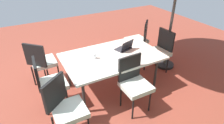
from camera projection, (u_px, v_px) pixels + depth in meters
name	position (u px, v px, depth m)	size (l,w,h in m)	color
ground_plane	(112.00, 86.00, 3.97)	(10.00, 10.00, 0.02)	brown
dining_table	(112.00, 58.00, 3.61)	(1.84, 1.15, 0.73)	silver
chair_southwest	(139.00, 38.00, 4.73)	(0.59, 0.59, 0.98)	silver
chair_east	(48.00, 82.00, 3.17)	(0.48, 0.47, 0.98)	silver
chair_west	(160.00, 50.00, 4.20)	(0.47, 0.46, 0.98)	silver
chair_north	(134.00, 82.00, 3.17)	(0.46, 0.47, 0.98)	silver
chair_southeast	(41.00, 61.00, 3.77)	(0.59, 0.59, 0.98)	silver
chair_northeast	(65.00, 106.00, 2.68)	(0.58, 0.58, 0.98)	silver
laptop	(125.00, 48.00, 3.77)	(0.38, 0.33, 0.21)	#2D2D33
cup	(94.00, 56.00, 3.46)	(0.08, 0.08, 0.11)	white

